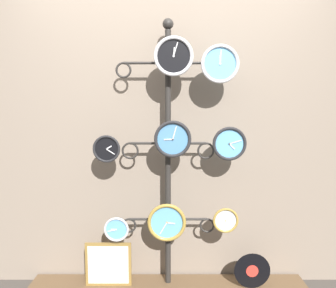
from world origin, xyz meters
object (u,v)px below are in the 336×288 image
Objects in this scene: clock_middle_center at (173,139)px; clock_bottom_left at (116,229)px; clock_top_center at (174,56)px; clock_bottom_right at (226,220)px; clock_middle_right at (229,144)px; vinyl_record at (252,271)px; clock_bottom_center at (167,222)px; display_stand at (168,185)px; clock_middle_left at (107,149)px; picture_frame at (108,264)px; clock_top_right at (220,64)px.

clock_bottom_left is at bearing 178.96° from clock_middle_center.
clock_top_center reaches higher than clock_bottom_right.
vinyl_record is at bearing -3.44° from clock_middle_right.
clock_bottom_center reaches higher than clock_bottom_right.
clock_top_center is 1.01× the size of vinyl_record.
vinyl_record is at bearing 1.19° from clock_top_center.
clock_middle_center is (0.03, -0.10, 0.37)m from display_stand.
clock_middle_left is 1.06× the size of clock_bottom_right.
clock_bottom_left is 0.98× the size of clock_bottom_right.
clock_middle_right reaches higher than clock_bottom_center.
clock_middle_center is 1.12m from picture_frame.
clock_top_right is 0.64m from clock_middle_center.
display_stand is 0.57m from clock_middle_right.
clock_middle_center reaches higher than clock_bottom_right.
clock_middle_center reaches higher than picture_frame.
clock_bottom_left is 0.83m from clock_bottom_right.
clock_bottom_right is at bearing -13.89° from clock_top_right.
clock_bottom_left is 1.10m from vinyl_record.
clock_middle_right is 1.33× the size of clock_bottom_left.
clock_top_right is 0.77× the size of picture_frame.
clock_middle_left is at bearing 175.93° from clock_bottom_left.
clock_top_center is 0.59m from clock_middle_center.
vinyl_record is 1.12m from picture_frame.
picture_frame is at bearing 178.06° from vinyl_record.
clock_top_right is 1.44× the size of clock_bottom_right.
clock_top_right is (0.34, 0.02, -0.05)m from clock_top_center.
clock_bottom_left is (-0.43, 0.01, -1.29)m from clock_top_center.
clock_middle_left is (-0.46, -0.09, 0.29)m from display_stand.
picture_frame is (-1.12, 0.04, 0.03)m from vinyl_record.
clock_middle_left is 0.81× the size of clock_middle_right.
clock_middle_center is at bearing -176.68° from clock_middle_right.
clock_middle_right is (0.42, 0.02, -0.63)m from clock_top_center.
clock_bottom_right reaches higher than clock_bottom_left.
clock_middle_center is 1.42× the size of clock_bottom_right.
clock_middle_left is at bearing -179.72° from clock_top_right.
clock_middle_left reaches higher than clock_bottom_center.
clock_top_center is 1.28m from clock_bottom_right.
picture_frame is at bearing 176.33° from clock_bottom_center.
vinyl_record is (0.65, -0.09, -0.66)m from display_stand.
clock_bottom_left is (-0.39, -0.10, -0.32)m from display_stand.
vinyl_record is at bearing -1.94° from picture_frame.
clock_bottom_center is (-0.47, -0.00, -0.61)m from clock_middle_right.
clock_middle_center is at bearing 179.98° from clock_top_center.
vinyl_record is at bearing -0.72° from clock_top_right.
vinyl_record is (0.20, -0.01, -0.99)m from clock_middle_right.
display_stand reaches higher than clock_middle_left.
clock_middle_right reaches higher than clock_bottom_right.
clock_bottom_left is 0.53× the size of picture_frame.
clock_middle_right is 0.76m from clock_bottom_center.
clock_bottom_left is at bearing 179.54° from clock_bottom_right.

